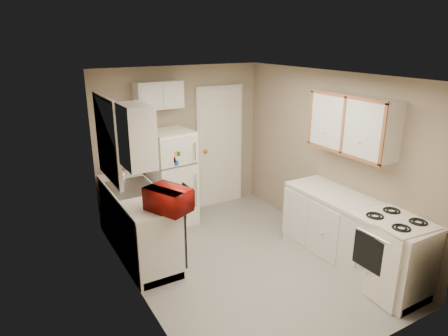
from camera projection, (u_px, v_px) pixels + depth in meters
floor at (243, 261)px, 5.28m from camera, size 3.80×3.80×0.00m
ceiling at (246, 76)px, 4.52m from camera, size 3.80×3.80×0.00m
wall_left at (134, 197)px, 4.24m from camera, size 3.80×3.80×0.00m
wall_right at (329, 159)px, 5.56m from camera, size 3.80×3.80×0.00m
wall_back at (181, 142)px, 6.46m from camera, size 2.80×2.80×0.00m
wall_front at (367, 240)px, 3.34m from camera, size 2.80×2.80×0.00m
left_counter at (138, 222)px, 5.35m from camera, size 0.60×1.80×0.90m
dishwasher at (176, 233)px, 4.99m from camera, size 0.03×0.58×0.72m
sink at (133, 190)px, 5.35m from camera, size 0.54×0.74×0.16m
microwave at (169, 199)px, 4.58m from camera, size 0.58×0.47×0.34m
soap_bottle at (121, 173)px, 5.57m from camera, size 0.10×0.10×0.18m
window_blinds at (108, 139)px, 4.99m from camera, size 0.10×0.98×1.08m
upper_cabinet_left at (137, 136)px, 4.30m from camera, size 0.30×0.45×0.70m
refrigerator at (172, 179)px, 6.11m from camera, size 0.67×0.65×1.50m
cabinet_over_fridge at (158, 95)px, 5.90m from camera, size 0.70×0.30×0.40m
interior_door at (220, 147)px, 6.82m from camera, size 0.86×0.06×2.08m
right_counter at (352, 235)px, 5.00m from camera, size 0.60×2.00×0.90m
stove at (391, 257)px, 4.52m from camera, size 0.65×0.78×0.89m
upper_cabinet_right at (353, 124)px, 4.89m from camera, size 0.30×1.20×0.70m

